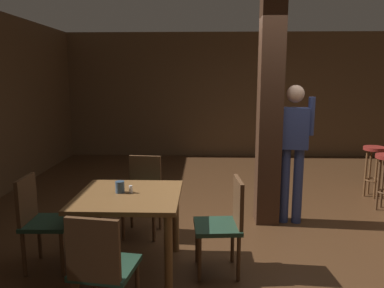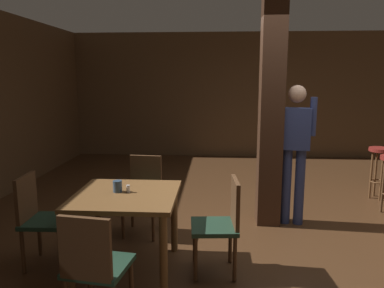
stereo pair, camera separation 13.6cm
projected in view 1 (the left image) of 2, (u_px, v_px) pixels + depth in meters
ground_plane at (276, 235)px, 4.36m from camera, size 10.80×10.80×0.00m
wall_back at (241, 95)px, 8.54m from camera, size 8.00×0.10×2.80m
pillar at (270, 112)px, 4.52m from camera, size 0.28×0.28×2.80m
dining_table at (129, 207)px, 3.46m from camera, size 0.94×0.94×0.75m
chair_south at (101, 265)px, 2.63m from camera, size 0.48×0.48×0.89m
chair_north at (143, 191)px, 4.35m from camera, size 0.45×0.45×0.89m
chair_east at (225, 220)px, 3.45m from camera, size 0.45×0.45×0.89m
chair_west at (40, 217)px, 3.54m from camera, size 0.43×0.43×0.89m
napkin_cup at (120, 187)px, 3.48m from camera, size 0.08×0.08×0.11m
salt_shaker at (131, 189)px, 3.47m from camera, size 0.03×0.03×0.07m
standing_person at (293, 144)px, 4.58m from camera, size 0.47×0.25×1.72m
bar_stool_mid at (374, 160)px, 5.66m from camera, size 0.33×0.33×0.78m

